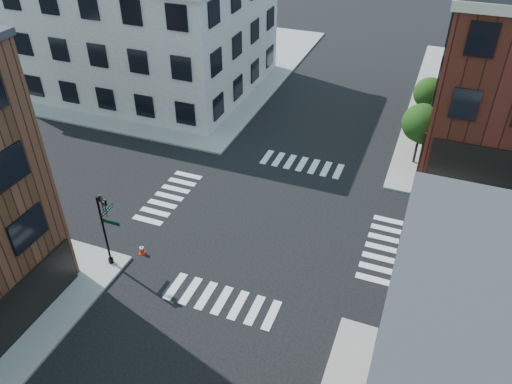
% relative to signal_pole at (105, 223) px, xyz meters
% --- Properties ---
extents(ground, '(120.00, 120.00, 0.00)m').
position_rel_signal_pole_xyz_m(ground, '(6.72, 6.68, -2.86)').
color(ground, black).
rests_on(ground, ground).
extents(sidewalk_nw, '(30.00, 30.00, 0.15)m').
position_rel_signal_pole_xyz_m(sidewalk_nw, '(-14.28, 27.68, -2.78)').
color(sidewalk_nw, gray).
rests_on(sidewalk_nw, ground).
extents(building_nw, '(22.00, 16.00, 11.00)m').
position_rel_signal_pole_xyz_m(building_nw, '(-12.28, 22.68, 2.64)').
color(building_nw, '#BAB7AA').
rests_on(building_nw, ground).
extents(tree_near, '(2.69, 2.69, 4.49)m').
position_rel_signal_pole_xyz_m(tree_near, '(14.28, 16.65, 0.30)').
color(tree_near, black).
rests_on(tree_near, ground).
extents(tree_far, '(2.43, 2.43, 4.07)m').
position_rel_signal_pole_xyz_m(tree_far, '(14.28, 22.65, 0.02)').
color(tree_far, black).
rests_on(tree_far, ground).
extents(signal_pole, '(1.29, 1.24, 4.60)m').
position_rel_signal_pole_xyz_m(signal_pole, '(0.00, 0.00, 0.00)').
color(signal_pole, black).
rests_on(signal_pole, ground).
extents(traffic_cone, '(0.40, 0.40, 0.62)m').
position_rel_signal_pole_xyz_m(traffic_cone, '(1.02, 1.28, -2.56)').
color(traffic_cone, red).
rests_on(traffic_cone, ground).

